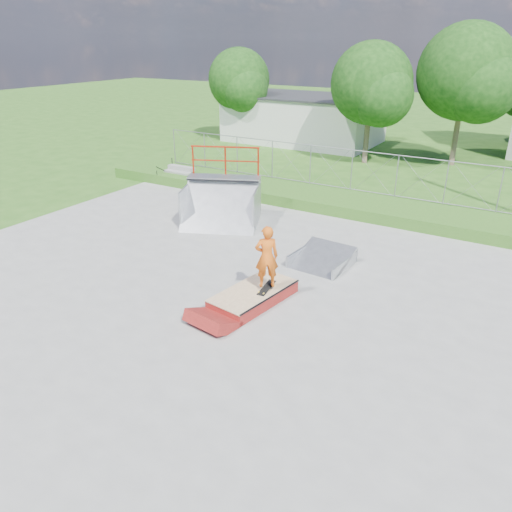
{
  "coord_description": "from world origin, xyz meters",
  "views": [
    {
      "loc": [
        7.53,
        -10.12,
        6.77
      ],
      "look_at": [
        0.88,
        0.9,
        1.1
      ],
      "focal_mm": 35.0,
      "sensor_mm": 36.0,
      "label": 1
    }
  ],
  "objects_px": {
    "quarter_pipe": "(220,190)",
    "flat_bank_ramp": "(322,258)",
    "grind_box": "(253,296)",
    "skater": "(267,259)"
  },
  "relations": [
    {
      "from": "quarter_pipe",
      "to": "flat_bank_ramp",
      "type": "xyz_separation_m",
      "value": [
        4.95,
        -1.48,
        -1.16
      ]
    },
    {
      "from": "grind_box",
      "to": "quarter_pipe",
      "type": "distance_m",
      "value": 6.49
    },
    {
      "from": "grind_box",
      "to": "flat_bank_ramp",
      "type": "distance_m",
      "value": 3.25
    },
    {
      "from": "grind_box",
      "to": "flat_bank_ramp",
      "type": "xyz_separation_m",
      "value": [
        0.62,
        3.19,
        0.07
      ]
    },
    {
      "from": "quarter_pipe",
      "to": "flat_bank_ramp",
      "type": "bearing_deg",
      "value": -40.2
    },
    {
      "from": "flat_bank_ramp",
      "to": "skater",
      "type": "bearing_deg",
      "value": -92.29
    },
    {
      "from": "flat_bank_ramp",
      "to": "skater",
      "type": "relative_size",
      "value": 1.03
    },
    {
      "from": "quarter_pipe",
      "to": "skater",
      "type": "relative_size",
      "value": 1.63
    },
    {
      "from": "flat_bank_ramp",
      "to": "skater",
      "type": "distance_m",
      "value": 3.17
    },
    {
      "from": "skater",
      "to": "flat_bank_ramp",
      "type": "bearing_deg",
      "value": -134.57
    }
  ]
}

